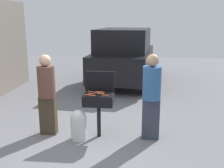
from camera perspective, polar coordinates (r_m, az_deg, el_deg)
ground_plane at (r=5.58m, az=-5.79°, el=-11.65°), size 24.00×24.00×0.00m
bbq_grill at (r=5.44m, az=-2.84°, el=-3.57°), size 0.60×0.44×0.91m
grill_lid_open at (r=5.56m, az=-2.55°, el=0.58°), size 0.60×0.05×0.42m
hot_dog_0 at (r=5.38m, az=-2.44°, el=-2.04°), size 0.13×0.03×0.03m
hot_dog_1 at (r=5.46m, az=-2.24°, el=-1.79°), size 0.13×0.03×0.03m
hot_dog_2 at (r=5.38m, az=-4.33°, el=-2.06°), size 0.13×0.04×0.03m
hot_dog_3 at (r=5.26m, az=-1.48°, el=-2.40°), size 0.13×0.04×0.03m
hot_dog_4 at (r=5.25m, az=-4.15°, el=-2.45°), size 0.13×0.04×0.03m
hot_dog_5 at (r=5.52m, az=-4.53°, el=-1.64°), size 0.13×0.04×0.03m
hot_dog_6 at (r=5.30m, az=-5.07°, el=-2.33°), size 0.13×0.03×0.03m
hot_dog_7 at (r=5.44m, az=-3.13°, el=-1.86°), size 0.13×0.03×0.03m
hot_dog_8 at (r=5.50m, az=-2.80°, el=-1.69°), size 0.13×0.04×0.03m
propane_tank at (r=5.49m, az=-7.09°, el=-8.44°), size 0.32×0.32×0.62m
person_left at (r=5.69m, az=-13.61°, el=-1.64°), size 0.35×0.35×1.68m
person_right at (r=5.36m, az=8.35°, el=-2.10°), size 0.36×0.36×1.72m
parked_minivan at (r=10.15m, az=2.59°, el=6.02°), size 2.38×4.56×2.02m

